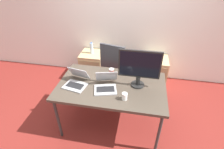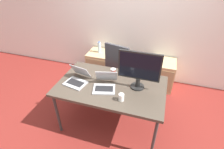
{
  "view_description": "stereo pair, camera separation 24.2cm",
  "coord_description": "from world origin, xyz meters",
  "px_view_note": "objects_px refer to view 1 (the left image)",
  "views": [
    {
      "loc": [
        0.37,
        -1.93,
        2.28
      ],
      "look_at": [
        0.0,
        0.05,
        0.92
      ],
      "focal_mm": 28.0,
      "sensor_mm": 36.0,
      "label": 1
    },
    {
      "loc": [
        0.6,
        -1.87,
        2.28
      ],
      "look_at": [
        0.0,
        0.05,
        0.92
      ],
      "focal_mm": 28.0,
      "sensor_mm": 36.0,
      "label": 2
    }
  ],
  "objects_px": {
    "cabinet_right": "(155,71)",
    "coffee_cup_white": "(125,96)",
    "water_bottle": "(92,48)",
    "laptop_left": "(76,81)",
    "laptop_right": "(106,85)",
    "cabinet_left": "(93,65)",
    "office_chair": "(116,74)",
    "monitor": "(139,67)",
    "coffee_cup_brown": "(112,72)"
  },
  "relations": [
    {
      "from": "coffee_cup_white",
      "to": "laptop_right",
      "type": "bearing_deg",
      "value": 146.77
    },
    {
      "from": "coffee_cup_white",
      "to": "coffee_cup_brown",
      "type": "bearing_deg",
      "value": 117.46
    },
    {
      "from": "water_bottle",
      "to": "laptop_left",
      "type": "height_order",
      "value": "laptop_left"
    },
    {
      "from": "cabinet_left",
      "to": "laptop_right",
      "type": "height_order",
      "value": "laptop_right"
    },
    {
      "from": "water_bottle",
      "to": "laptop_right",
      "type": "distance_m",
      "value": 1.45
    },
    {
      "from": "office_chair",
      "to": "laptop_left",
      "type": "height_order",
      "value": "office_chair"
    },
    {
      "from": "water_bottle",
      "to": "laptop_left",
      "type": "xyz_separation_m",
      "value": [
        0.16,
        -1.31,
        0.11
      ]
    },
    {
      "from": "laptop_left",
      "to": "coffee_cup_brown",
      "type": "bearing_deg",
      "value": 35.51
    },
    {
      "from": "monitor",
      "to": "water_bottle",
      "type": "bearing_deg",
      "value": 130.94
    },
    {
      "from": "laptop_left",
      "to": "office_chair",
      "type": "bearing_deg",
      "value": 64.12
    },
    {
      "from": "cabinet_right",
      "to": "coffee_cup_white",
      "type": "relative_size",
      "value": 6.08
    },
    {
      "from": "water_bottle",
      "to": "cabinet_right",
      "type": "bearing_deg",
      "value": -0.09
    },
    {
      "from": "office_chair",
      "to": "water_bottle",
      "type": "bearing_deg",
      "value": 144.64
    },
    {
      "from": "laptop_right",
      "to": "coffee_cup_brown",
      "type": "distance_m",
      "value": 0.32
    },
    {
      "from": "coffee_cup_brown",
      "to": "cabinet_right",
      "type": "bearing_deg",
      "value": 53.74
    },
    {
      "from": "laptop_left",
      "to": "laptop_right",
      "type": "height_order",
      "value": "laptop_right"
    },
    {
      "from": "water_bottle",
      "to": "coffee_cup_brown",
      "type": "height_order",
      "value": "coffee_cup_brown"
    },
    {
      "from": "laptop_left",
      "to": "monitor",
      "type": "bearing_deg",
      "value": 9.01
    },
    {
      "from": "office_chair",
      "to": "monitor",
      "type": "xyz_separation_m",
      "value": [
        0.42,
        -0.75,
        0.66
      ]
    },
    {
      "from": "cabinet_right",
      "to": "laptop_left",
      "type": "bearing_deg",
      "value": -131.85
    },
    {
      "from": "cabinet_left",
      "to": "coffee_cup_white",
      "type": "height_order",
      "value": "coffee_cup_white"
    },
    {
      "from": "water_bottle",
      "to": "coffee_cup_white",
      "type": "distance_m",
      "value": 1.74
    },
    {
      "from": "coffee_cup_brown",
      "to": "office_chair",
      "type": "bearing_deg",
      "value": 91.49
    },
    {
      "from": "laptop_left",
      "to": "coffee_cup_brown",
      "type": "xyz_separation_m",
      "value": [
        0.45,
        0.32,
        0.01
      ]
    },
    {
      "from": "cabinet_right",
      "to": "cabinet_left",
      "type": "bearing_deg",
      "value": 180.0
    },
    {
      "from": "cabinet_left",
      "to": "water_bottle",
      "type": "distance_m",
      "value": 0.41
    },
    {
      "from": "office_chair",
      "to": "coffee_cup_brown",
      "type": "height_order",
      "value": "office_chair"
    },
    {
      "from": "office_chair",
      "to": "coffee_cup_brown",
      "type": "relative_size",
      "value": 9.75
    },
    {
      "from": "water_bottle",
      "to": "coffee_cup_brown",
      "type": "bearing_deg",
      "value": -58.41
    },
    {
      "from": "cabinet_left",
      "to": "monitor",
      "type": "relative_size",
      "value": 1.06
    },
    {
      "from": "water_bottle",
      "to": "monitor",
      "type": "bearing_deg",
      "value": -49.06
    },
    {
      "from": "cabinet_left",
      "to": "laptop_left",
      "type": "bearing_deg",
      "value": -82.82
    },
    {
      "from": "monitor",
      "to": "coffee_cup_white",
      "type": "relative_size",
      "value": 5.73
    },
    {
      "from": "cabinet_right",
      "to": "water_bottle",
      "type": "relative_size",
      "value": 2.41
    },
    {
      "from": "monitor",
      "to": "cabinet_right",
      "type": "bearing_deg",
      "value": 74.85
    },
    {
      "from": "cabinet_left",
      "to": "water_bottle",
      "type": "bearing_deg",
      "value": 90.0
    },
    {
      "from": "cabinet_left",
      "to": "laptop_left",
      "type": "xyz_separation_m",
      "value": [
        0.16,
        -1.31,
        0.52
      ]
    },
    {
      "from": "laptop_right",
      "to": "office_chair",
      "type": "bearing_deg",
      "value": 89.72
    },
    {
      "from": "monitor",
      "to": "coffee_cup_brown",
      "type": "xyz_separation_m",
      "value": [
        -0.41,
        0.18,
        -0.24
      ]
    },
    {
      "from": "cabinet_right",
      "to": "water_bottle",
      "type": "distance_m",
      "value": 1.4
    },
    {
      "from": "laptop_right",
      "to": "monitor",
      "type": "relative_size",
      "value": 0.72
    },
    {
      "from": "monitor",
      "to": "laptop_right",
      "type": "bearing_deg",
      "value": -161.8
    },
    {
      "from": "laptop_right",
      "to": "cabinet_left",
      "type": "bearing_deg",
      "value": 114.23
    },
    {
      "from": "laptop_right",
      "to": "coffee_cup_white",
      "type": "bearing_deg",
      "value": -33.23
    },
    {
      "from": "laptop_left",
      "to": "laptop_right",
      "type": "xyz_separation_m",
      "value": [
        0.43,
        -0.01,
        0.0
      ]
    },
    {
      "from": "office_chair",
      "to": "monitor",
      "type": "relative_size",
      "value": 1.96
    },
    {
      "from": "coffee_cup_white",
      "to": "coffee_cup_brown",
      "type": "relative_size",
      "value": 0.87
    },
    {
      "from": "laptop_right",
      "to": "water_bottle",
      "type": "bearing_deg",
      "value": 114.2
    },
    {
      "from": "laptop_right",
      "to": "coffee_cup_white",
      "type": "relative_size",
      "value": 4.11
    },
    {
      "from": "laptop_left",
      "to": "laptop_right",
      "type": "distance_m",
      "value": 0.43
    }
  ]
}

